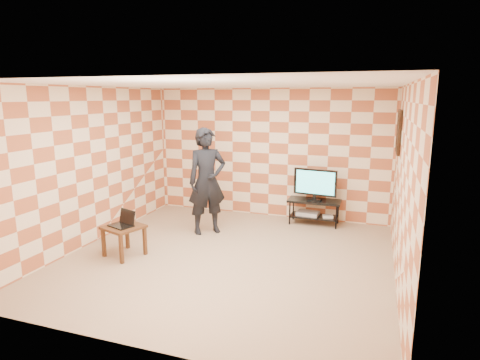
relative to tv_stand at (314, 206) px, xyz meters
name	(u,v)px	position (x,y,z in m)	size (l,w,h in m)	color
floor	(228,258)	(-1.03, -2.18, -0.37)	(5.00, 5.00, 0.00)	#9D8065
wall_back	(269,153)	(-1.03, 0.32, 0.98)	(5.00, 0.02, 2.70)	beige
wall_front	(135,222)	(-1.03, -4.68, 0.98)	(5.00, 0.02, 2.70)	beige
wall_left	(92,166)	(-3.53, -2.18, 0.98)	(0.02, 5.00, 2.70)	beige
wall_right	(403,186)	(1.47, -2.18, 0.98)	(0.02, 5.00, 2.70)	beige
ceiling	(227,84)	(-1.03, -2.18, 2.33)	(5.00, 5.00, 0.02)	white
wall_art	(399,132)	(1.44, -0.63, 1.58)	(0.04, 0.72, 0.72)	black
tv_stand	(314,206)	(0.00, 0.00, 0.00)	(1.04, 0.47, 0.50)	black
tv	(315,183)	(0.00, 0.00, 0.48)	(0.86, 0.20, 0.63)	black
dvd_player	(308,213)	(-0.12, 0.01, -0.16)	(0.43, 0.31, 0.07)	#ADADAF
game_console	(328,216)	(0.28, -0.04, -0.17)	(0.20, 0.15, 0.05)	silver
side_table	(124,231)	(-2.64, -2.64, 0.04)	(0.69, 0.69, 0.50)	#3E2110
laptop	(123,222)	(-2.65, -2.62, 0.19)	(0.44, 0.40, 0.25)	black
person	(207,181)	(-1.83, -1.15, 0.62)	(0.72, 0.47, 1.97)	black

